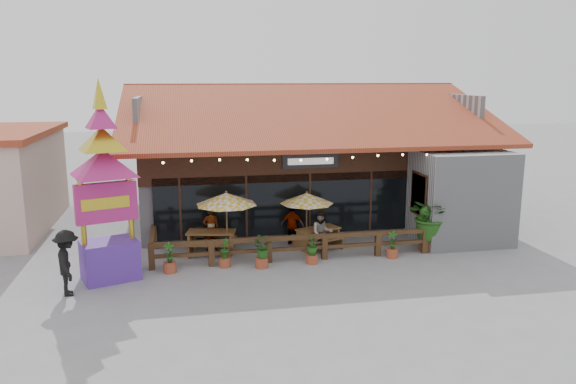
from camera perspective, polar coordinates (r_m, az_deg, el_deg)
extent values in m
plane|color=gray|center=(20.81, 4.71, -6.28)|extent=(100.00, 100.00, 0.00)
cube|color=#A7A8AC|center=(26.96, 0.80, 2.28)|extent=(14.00, 10.00, 4.00)
cube|color=#381E12|center=(21.57, -0.37, 3.14)|extent=(11.00, 0.16, 1.60)
cube|color=black|center=(21.87, -0.35, -1.28)|extent=(10.00, 0.12, 2.40)
cube|color=#FCCF71|center=(22.06, -0.45, -1.16)|extent=(9.80, 0.05, 2.20)
cube|color=#A7A8AC|center=(22.86, 17.12, -0.46)|extent=(3.50, 2.70, 3.60)
cube|color=red|center=(21.90, 13.15, -0.23)|extent=(0.06, 1.20, 1.50)
cube|color=#381E12|center=(21.90, 13.12, -0.23)|extent=(0.04, 1.34, 1.64)
cube|color=#9C4323|center=(23.23, 2.58, 7.96)|extent=(15.50, 7.05, 2.37)
cube|color=#9C4323|center=(30.08, -0.55, 8.82)|extent=(15.50, 7.05, 2.37)
cube|color=#9C4323|center=(26.60, 0.82, 10.85)|extent=(15.50, 0.30, 0.12)
cube|color=#A7A8AC|center=(26.15, -14.52, 7.58)|extent=(0.20, 9.00, 1.80)
cube|color=#A7A8AC|center=(28.90, 14.67, 7.93)|extent=(0.20, 9.00, 1.80)
cube|color=black|center=(21.65, 2.30, 3.16)|extent=(2.20, 0.10, 0.55)
cube|color=silver|center=(21.60, 2.33, 3.14)|extent=(1.80, 0.02, 0.25)
cube|color=#381E12|center=(21.48, -10.89, -1.73)|extent=(0.08, 0.08, 2.40)
cube|color=#381E12|center=(21.61, -4.25, -1.47)|extent=(0.08, 0.08, 2.40)
cube|color=#381E12|center=(22.03, 2.22, -1.19)|extent=(0.08, 0.08, 2.40)
cube|color=#381E12|center=(22.71, 8.38, -0.91)|extent=(0.08, 0.08, 2.40)
sphere|color=#E4C57D|center=(19.35, -12.58, 2.92)|extent=(0.09, 0.09, 0.09)
sphere|color=#E4C57D|center=(19.34, -9.77, 3.14)|extent=(0.09, 0.09, 0.09)
sphere|color=#E4C57D|center=(19.38, -6.96, 3.27)|extent=(0.09, 0.09, 0.09)
sphere|color=#E4C57D|center=(19.47, -4.16, 3.29)|extent=(0.09, 0.09, 0.09)
sphere|color=#E4C57D|center=(19.61, -1.40, 3.24)|extent=(0.09, 0.09, 0.09)
sphere|color=#E4C57D|center=(19.79, 1.32, 3.24)|extent=(0.09, 0.09, 0.09)
sphere|color=#E4C57D|center=(20.01, 3.98, 3.34)|extent=(0.09, 0.09, 0.09)
sphere|color=#E4C57D|center=(20.26, 6.59, 3.51)|extent=(0.09, 0.09, 0.09)
sphere|color=#E4C57D|center=(20.56, 9.12, 3.67)|extent=(0.09, 0.09, 0.09)
sphere|color=#E4C57D|center=(20.90, 11.58, 3.73)|extent=(0.09, 0.09, 0.09)
sphere|color=#E4C57D|center=(21.28, 13.95, 3.69)|extent=(0.09, 0.09, 0.09)
cube|color=#4C321B|center=(19.51, -13.70, -6.43)|extent=(0.20, 0.20, 0.90)
cube|color=#4C321B|center=(19.50, -7.79, -6.20)|extent=(0.20, 0.20, 0.90)
cube|color=#4C321B|center=(19.70, -1.94, -5.92)|extent=(0.20, 0.20, 0.90)
cube|color=#4C321B|center=(20.09, 3.73, -5.59)|extent=(0.20, 0.20, 0.90)
cube|color=#4C321B|center=(20.66, 9.13, -5.22)|extent=(0.20, 0.20, 0.90)
cube|color=#4C321B|center=(21.33, 13.69, -4.87)|extent=(0.20, 0.20, 0.90)
cube|color=#4C321B|center=(19.73, 0.64, -4.67)|extent=(9.80, 0.16, 0.14)
cube|color=#4C321B|center=(19.85, 0.64, -5.77)|extent=(9.80, 0.12, 0.12)
cube|color=#4C321B|center=(20.59, -13.60, -4.30)|extent=(0.16, 2.50, 0.14)
cube|color=#4C321B|center=(21.81, -13.42, -4.49)|extent=(0.20, 0.20, 0.90)
cylinder|color=brown|center=(20.47, -6.23, -3.35)|extent=(0.06, 0.06, 2.24)
cone|color=gold|center=(20.24, -6.29, -0.68)|extent=(2.97, 2.97, 0.44)
sphere|color=brown|center=(20.19, -6.30, -0.01)|extent=(0.10, 0.10, 0.10)
cylinder|color=black|center=(20.78, -6.16, -6.25)|extent=(0.43, 0.43, 0.06)
cylinder|color=brown|center=(21.29, 1.90, -2.97)|extent=(0.05, 0.05, 2.04)
cone|color=gold|center=(21.09, 1.92, -0.63)|extent=(2.34, 2.34, 0.40)
sphere|color=brown|center=(21.04, 1.92, -0.04)|extent=(0.09, 0.09, 0.09)
cylinder|color=black|center=(21.57, 1.89, -5.52)|extent=(0.39, 0.39, 0.05)
cube|color=brown|center=(20.79, -7.82, -4.05)|extent=(1.88, 1.18, 0.07)
cube|color=brown|center=(21.04, -9.85, -5.06)|extent=(0.25, 0.76, 0.81)
cube|color=brown|center=(20.79, -5.70, -5.15)|extent=(0.25, 0.76, 0.81)
cube|color=brown|center=(20.31, -8.07, -5.39)|extent=(1.77, 0.68, 0.05)
cube|color=brown|center=(21.45, -7.53, -4.45)|extent=(1.77, 0.68, 0.05)
cube|color=brown|center=(21.23, 3.07, -3.77)|extent=(1.80, 1.33, 0.06)
cube|color=brown|center=(20.93, 1.48, -5.06)|extent=(0.35, 0.69, 0.75)
cube|color=brown|center=(21.75, 4.58, -4.45)|extent=(0.35, 0.69, 0.75)
cube|color=brown|center=(20.88, 3.98, -4.92)|extent=(1.61, 0.89, 0.05)
cube|color=brown|center=(21.75, 2.19, -4.22)|extent=(1.61, 0.89, 0.05)
cube|color=#512896|center=(18.97, -17.62, -6.60)|extent=(2.01, 1.75, 1.26)
cube|color=#AF206D|center=(18.48, -17.98, -1.01)|extent=(1.88, 0.88, 1.26)
cube|color=gold|center=(18.33, -18.04, -1.10)|extent=(1.40, 0.52, 0.37)
cylinder|color=gold|center=(18.63, -20.19, -1.72)|extent=(0.17, 0.17, 2.11)
cylinder|color=gold|center=(18.44, -15.67, -1.56)|extent=(0.17, 0.17, 2.11)
pyramid|color=#AF206D|center=(18.20, -18.31, 4.18)|extent=(3.23, 3.23, 0.84)
pyramid|color=gold|center=(18.13, -18.45, 6.32)|extent=(2.29, 2.29, 0.74)
pyramid|color=#AF206D|center=(18.08, -18.59, 8.48)|extent=(1.48, 1.48, 0.74)
pyramid|color=gold|center=(18.07, -18.76, 10.98)|extent=(0.67, 0.67, 0.95)
cylinder|color=brown|center=(21.76, 13.94, -5.17)|extent=(0.61, 0.61, 0.45)
imported|color=#215016|center=(21.47, 14.09, -2.27)|extent=(2.06, 2.14, 1.82)
sphere|color=#215016|center=(21.52, 14.53, -3.20)|extent=(0.61, 0.61, 0.61)
sphere|color=#215016|center=(21.57, 13.62, -2.57)|extent=(0.53, 0.53, 0.53)
imported|color=#381E12|center=(21.11, -7.83, -3.73)|extent=(0.64, 0.45, 1.67)
imported|color=#381E12|center=(20.50, 3.44, -4.16)|extent=(0.83, 0.66, 1.63)
imported|color=#381E12|center=(21.69, 0.47, -3.36)|extent=(0.98, 0.75, 1.55)
imported|color=black|center=(17.95, -21.52, -6.71)|extent=(0.99, 1.41, 1.98)
cylinder|color=brown|center=(19.20, -11.91, -7.52)|extent=(0.43, 0.43, 0.34)
imported|color=#215016|center=(19.04, -11.97, -6.03)|extent=(0.41, 0.32, 0.71)
cylinder|color=brown|center=(19.47, -6.44, -7.10)|extent=(0.40, 0.40, 0.32)
imported|color=#215016|center=(19.31, -6.48, -5.72)|extent=(0.33, 0.39, 0.66)
cylinder|color=brown|center=(19.27, -2.70, -7.18)|extent=(0.44, 0.44, 0.35)
imported|color=#215016|center=(19.10, -2.71, -5.65)|extent=(0.86, 0.85, 0.73)
cylinder|color=brown|center=(19.68, 2.47, -6.82)|extent=(0.41, 0.41, 0.33)
imported|color=#215016|center=(19.52, 2.48, -5.42)|extent=(0.53, 0.53, 0.67)
cylinder|color=brown|center=(20.62, 10.54, -6.14)|extent=(0.41, 0.41, 0.33)
imported|color=#215016|center=(20.47, 10.59, -4.81)|extent=(0.43, 0.41, 0.67)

